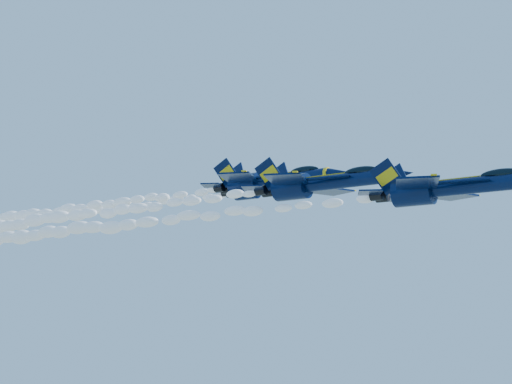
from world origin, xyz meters
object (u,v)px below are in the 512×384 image
Objects in this scene: jet_lead at (450,187)px; jet_second at (321,183)px; jet_third at (271,181)px; jet_fourth at (266,188)px.

jet_lead is 15.52m from jet_second.
jet_third is at bearing 151.97° from jet_lead.
jet_second is at bearing -42.96° from jet_fourth.
jet_fourth reaches higher than jet_second.
jet_second is 24.06m from jet_fourth.
jet_lead is at bearing -18.67° from jet_second.
jet_lead is 38.75m from jet_fourth.
jet_third is 8.82m from jet_fourth.
jet_second is at bearing 161.33° from jet_lead.
jet_fourth is (-5.35, 6.97, 0.74)m from jet_third.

